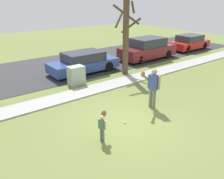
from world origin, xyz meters
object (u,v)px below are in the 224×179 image
at_px(person_child, 103,123).
at_px(parked_wagon_blue, 84,62).
at_px(street_tree_near, 126,35).
at_px(utility_cabinet, 76,75).
at_px(parked_hatchback_red, 189,42).
at_px(baseball, 125,123).
at_px(parked_suv_maroon, 148,49).
at_px(person_adult, 153,85).

relative_size(person_child, parked_wagon_blue, 0.23).
height_order(person_child, street_tree_near, street_tree_near).
distance_m(utility_cabinet, parked_hatchback_red, 12.90).
xyz_separation_m(baseball, parked_suv_maroon, (7.95, 6.67, 0.75)).
xyz_separation_m(baseball, utility_cabinet, (0.67, 5.00, 0.49)).
distance_m(parked_wagon_blue, parked_suv_maroon, 5.81).
height_order(person_child, parked_suv_maroon, parked_suv_maroon).
bearing_deg(parked_wagon_blue, parked_suv_maroon, -179.92).
relative_size(utility_cabinet, street_tree_near, 0.23).
xyz_separation_m(person_adult, person_child, (-3.19, -0.76, -0.42)).
bearing_deg(street_tree_near, person_child, -136.20).
height_order(parked_wagon_blue, parked_hatchback_red, same).
xyz_separation_m(parked_wagon_blue, parked_hatchback_red, (11.30, 0.07, -0.00)).
bearing_deg(parked_wagon_blue, person_child, 63.76).
relative_size(baseball, parked_hatchback_red, 0.02).
height_order(person_adult, parked_suv_maroon, person_adult).
relative_size(person_child, baseball, 14.00).
distance_m(person_adult, parked_wagon_blue, 6.31).
height_order(person_adult, parked_wagon_blue, person_adult).
relative_size(person_adult, parked_suv_maroon, 0.38).
distance_m(parked_wagon_blue, parked_hatchback_red, 11.30).
distance_m(baseball, parked_suv_maroon, 10.40).
height_order(baseball, street_tree_near, street_tree_near).
bearing_deg(baseball, street_tree_near, 49.58).
xyz_separation_m(street_tree_near, parked_wagon_blue, (-1.98, 1.82, -1.76)).
xyz_separation_m(person_adult, utility_cabinet, (-1.19, 4.62, -0.57)).
bearing_deg(parked_suv_maroon, person_child, 37.23).
distance_m(street_tree_near, parked_wagon_blue, 3.21).
bearing_deg(person_adult, street_tree_near, -130.79).
bearing_deg(parked_suv_maroon, street_tree_near, 25.51).
bearing_deg(baseball, parked_hatchback_red, 26.59).
height_order(street_tree_near, parked_suv_maroon, street_tree_near).
distance_m(baseball, parked_wagon_blue, 7.02).
bearing_deg(utility_cabinet, person_adult, -75.60).
relative_size(street_tree_near, parked_suv_maroon, 0.96).
height_order(baseball, parked_hatchback_red, parked_hatchback_red).
height_order(person_adult, parked_hatchback_red, person_adult).
relative_size(baseball, street_tree_near, 0.02).
height_order(street_tree_near, parked_wagon_blue, street_tree_near).
bearing_deg(street_tree_near, parked_suv_maroon, 25.51).
bearing_deg(street_tree_near, utility_cabinet, 177.33).
bearing_deg(person_child, street_tree_near, 29.91).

